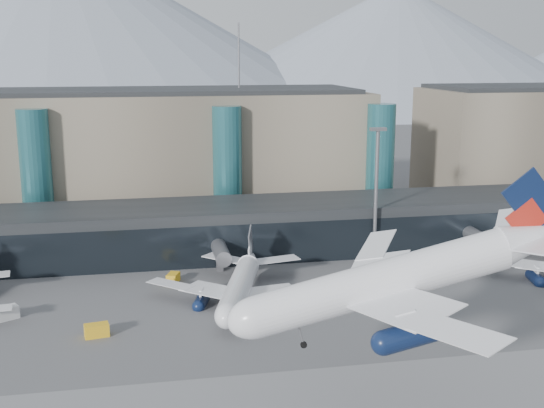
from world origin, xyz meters
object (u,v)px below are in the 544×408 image
(veh_b, at_px, (173,278))
(veh_h, at_px, (97,330))
(veh_a, at_px, (6,313))
(lightmast_mid, at_px, (376,187))
(hero_jet, at_px, (414,265))
(veh_c, at_px, (350,293))
(jet_parked_mid, at_px, (242,275))

(veh_b, relative_size, veh_h, 0.84)
(veh_a, xyz_separation_m, veh_h, (13.74, -9.18, -0.04))
(lightmast_mid, bearing_deg, hero_jet, -105.68)
(veh_b, xyz_separation_m, veh_h, (-11.70, -21.41, 0.11))
(veh_a, height_order, veh_h, veh_a)
(veh_c, distance_m, veh_h, 40.43)
(veh_a, bearing_deg, veh_c, -31.61)
(veh_b, bearing_deg, veh_c, -94.49)
(veh_b, height_order, veh_c, veh_c)
(hero_jet, height_order, jet_parked_mid, hero_jet)
(veh_h, bearing_deg, veh_c, 1.20)
(veh_a, bearing_deg, jet_parked_mid, -27.51)
(hero_jet, xyz_separation_m, veh_c, (5.29, 37.96, -16.89))
(veh_b, distance_m, veh_c, 30.95)
(lightmast_mid, bearing_deg, veh_a, -164.15)
(lightmast_mid, relative_size, hero_jet, 0.66)
(jet_parked_mid, xyz_separation_m, veh_h, (-22.29, -11.00, -3.09))
(lightmast_mid, height_order, veh_c, lightmast_mid)
(hero_jet, height_order, veh_a, hero_jet)
(lightmast_mid, bearing_deg, veh_b, -171.21)
(veh_b, relative_size, veh_c, 0.83)
(veh_b, distance_m, veh_h, 24.40)
(veh_b, bearing_deg, jet_parked_mid, -113.43)
(veh_b, bearing_deg, veh_h, 172.42)
(veh_a, bearing_deg, veh_h, -64.15)
(hero_jet, bearing_deg, veh_a, 145.88)
(lightmast_mid, relative_size, veh_b, 9.07)
(jet_parked_mid, relative_size, veh_c, 9.72)
(lightmast_mid, distance_m, veh_h, 58.94)
(veh_h, bearing_deg, veh_b, 51.05)
(veh_a, distance_m, veh_h, 16.53)
(veh_c, xyz_separation_m, veh_h, (-39.62, -8.06, -0.02))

